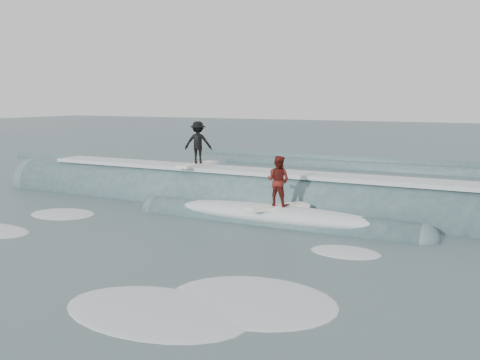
% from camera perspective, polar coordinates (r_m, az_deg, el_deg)
% --- Properties ---
extents(ground, '(160.00, 160.00, 0.00)m').
position_cam_1_polar(ground, '(14.46, -9.52, -7.12)').
color(ground, '#3C5358').
rests_on(ground, ground).
extents(breaking_wave, '(23.94, 4.06, 2.56)m').
position_cam_1_polar(breaking_wave, '(19.36, 1.52, -2.84)').
color(breaking_wave, '#36565B').
rests_on(breaking_wave, ground).
extents(surfer_black, '(1.18, 2.05, 1.70)m').
position_cam_1_polar(surfer_black, '(20.42, -4.49, 3.78)').
color(surfer_black, white).
rests_on(surfer_black, ground).
extents(surfer_red, '(1.68, 1.90, 1.66)m').
position_cam_1_polar(surfer_red, '(16.64, 4.10, -0.45)').
color(surfer_red, white).
rests_on(surfer_red, ground).
extents(whitewater, '(12.62, 8.25, 0.10)m').
position_cam_1_polar(whitewater, '(13.26, -12.14, -8.67)').
color(whitewater, silver).
rests_on(whitewater, ground).
extents(far_swells, '(35.72, 8.65, 0.80)m').
position_cam_1_polar(far_swells, '(30.79, 7.49, 1.36)').
color(far_swells, '#36565B').
rests_on(far_swells, ground).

